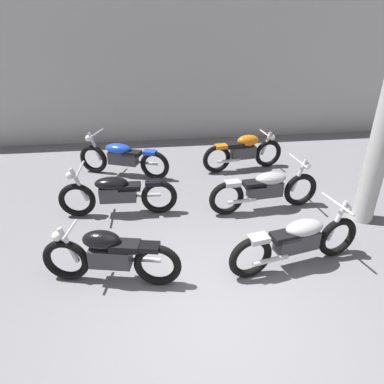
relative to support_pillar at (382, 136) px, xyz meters
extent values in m
plane|color=gray|center=(-3.10, -2.00, -1.60)|extent=(60.00, 60.00, 0.00)
cube|color=#BCBAB7|center=(-3.10, 4.90, 0.20)|extent=(12.77, 0.24, 3.60)
cylinder|color=#BCBAB7|center=(0.00, 0.00, 0.00)|extent=(0.36, 0.36, 3.20)
torus|color=black|center=(-5.06, -1.01, -1.27)|extent=(0.68, 0.25, 0.67)
torus|color=black|center=(-3.79, -1.28, -1.27)|extent=(0.68, 0.25, 0.67)
cylinder|color=silver|center=(-4.98, -1.02, -1.01)|extent=(0.25, 0.12, 0.56)
cube|color=#38383D|center=(-4.43, -1.14, -1.17)|extent=(0.61, 0.35, 0.28)
ellipsoid|color=black|center=(-4.52, -1.12, -0.89)|extent=(0.57, 0.38, 0.26)
cube|color=black|center=(-4.21, -1.19, -0.97)|extent=(0.44, 0.32, 0.10)
cube|color=black|center=(-3.89, -1.26, -0.97)|extent=(0.32, 0.25, 0.08)
cylinder|color=silver|center=(-4.92, -1.04, -0.75)|extent=(0.13, 0.48, 0.04)
sphere|color=white|center=(-5.12, -1.00, -0.87)|extent=(0.14, 0.14, 0.14)
cylinder|color=silver|center=(-4.01, -1.10, -1.29)|extent=(0.55, 0.18, 0.07)
torus|color=black|center=(-5.18, 0.75, -1.27)|extent=(0.67, 0.14, 0.67)
torus|color=black|center=(-3.68, 0.69, -1.27)|extent=(0.67, 0.14, 0.67)
cylinder|color=silver|center=(-5.10, 0.75, -0.96)|extent=(0.28, 0.08, 0.66)
cube|color=#38383D|center=(-4.43, 0.72, -1.17)|extent=(0.67, 0.27, 0.28)
ellipsoid|color=black|center=(-4.53, 0.73, -0.95)|extent=(0.61, 0.34, 0.22)
cube|color=black|center=(-4.21, 0.71, -1.03)|extent=(0.41, 0.26, 0.10)
cube|color=black|center=(-3.78, 0.69, -0.97)|extent=(0.29, 0.21, 0.08)
cylinder|color=silver|center=(-5.04, 0.75, -0.65)|extent=(0.06, 0.68, 0.04)
sphere|color=white|center=(-5.24, 0.76, -0.77)|extent=(0.14, 0.14, 0.14)
cylinder|color=silver|center=(-3.93, 0.83, -1.29)|extent=(0.55, 0.09, 0.07)
torus|color=black|center=(-5.11, 2.72, -1.27)|extent=(0.66, 0.35, 0.67)
torus|color=black|center=(-3.72, 2.17, -1.27)|extent=(0.66, 0.35, 0.67)
cylinder|color=silver|center=(-5.04, 2.69, -0.96)|extent=(0.28, 0.17, 0.66)
cube|color=#38383D|center=(-4.42, 2.45, -1.17)|extent=(0.70, 0.47, 0.28)
ellipsoid|color=blue|center=(-4.51, 2.48, -0.95)|extent=(0.68, 0.52, 0.22)
cube|color=black|center=(-4.21, 2.36, -1.03)|extent=(0.46, 0.37, 0.10)
cube|color=blue|center=(-3.81, 2.21, -0.97)|extent=(0.33, 0.29, 0.08)
cylinder|color=silver|center=(-4.98, 2.67, -0.65)|extent=(0.28, 0.65, 0.04)
sphere|color=white|center=(-5.17, 2.74, -0.77)|extent=(0.14, 0.14, 0.14)
cylinder|color=silver|center=(-3.90, 2.38, -1.29)|extent=(0.54, 0.27, 0.07)
torus|color=black|center=(-1.01, -0.95, -1.27)|extent=(0.68, 0.25, 0.67)
torus|color=black|center=(-2.47, -1.27, -1.27)|extent=(0.68, 0.25, 0.67)
cylinder|color=silver|center=(-1.08, -0.96, -0.96)|extent=(0.28, 0.13, 0.66)
cube|color=#38383D|center=(-1.74, -1.11, -1.17)|extent=(0.70, 0.38, 0.28)
ellipsoid|color=#B7B7BC|center=(-1.64, -1.09, -0.95)|extent=(0.66, 0.44, 0.22)
cube|color=black|center=(-1.95, -1.16, -1.03)|extent=(0.44, 0.32, 0.10)
cube|color=#B7B7BC|center=(-2.37, -1.25, -0.97)|extent=(0.32, 0.26, 0.08)
cylinder|color=silver|center=(-1.14, -0.98, -0.65)|extent=(0.18, 0.67, 0.04)
sphere|color=white|center=(-0.95, -0.93, -0.77)|extent=(0.14, 0.14, 0.14)
cylinder|color=silver|center=(-2.20, -1.34, -1.29)|extent=(0.55, 0.19, 0.07)
torus|color=black|center=(-0.96, 0.65, -1.27)|extent=(0.68, 0.18, 0.67)
torus|color=black|center=(-2.45, 0.48, -1.27)|extent=(0.68, 0.18, 0.67)
cylinder|color=silver|center=(-1.04, 0.64, -0.96)|extent=(0.28, 0.10, 0.66)
cube|color=#38383D|center=(-1.70, 0.57, -1.17)|extent=(0.68, 0.31, 0.28)
ellipsoid|color=#B7B7BC|center=(-1.60, 0.58, -0.95)|extent=(0.63, 0.38, 0.22)
cube|color=black|center=(-1.92, 0.54, -1.03)|extent=(0.42, 0.28, 0.10)
cube|color=#B7B7BC|center=(-2.35, 0.49, -0.97)|extent=(0.30, 0.23, 0.08)
cylinder|color=silver|center=(-1.10, 0.63, -0.65)|extent=(0.11, 0.68, 0.04)
sphere|color=white|center=(-0.90, 0.66, -0.77)|extent=(0.14, 0.14, 0.14)
cylinder|color=silver|center=(-2.19, 0.38, -1.29)|extent=(0.55, 0.13, 0.07)
torus|color=black|center=(-0.99, 2.56, -1.27)|extent=(0.68, 0.21, 0.67)
torus|color=black|center=(-2.28, 2.37, -1.27)|extent=(0.68, 0.21, 0.67)
cylinder|color=silver|center=(-1.07, 2.55, -1.01)|extent=(0.25, 0.11, 0.56)
cube|color=#38383D|center=(-1.64, 2.46, -1.17)|extent=(0.60, 0.32, 0.28)
ellipsoid|color=orange|center=(-1.54, 2.48, -0.89)|extent=(0.56, 0.35, 0.26)
cube|color=black|center=(-1.86, 2.43, -0.97)|extent=(0.43, 0.30, 0.10)
cube|color=orange|center=(-2.18, 2.38, -0.97)|extent=(0.31, 0.24, 0.08)
cylinder|color=silver|center=(-1.13, 2.54, -0.75)|extent=(0.11, 0.48, 0.04)
sphere|color=white|center=(-0.94, 2.57, -0.87)|extent=(0.14, 0.14, 0.14)
cylinder|color=silver|center=(-2.01, 2.27, -1.29)|extent=(0.55, 0.15, 0.07)
camera|label=1|loc=(-3.80, -5.22, 1.94)|focal=33.69mm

